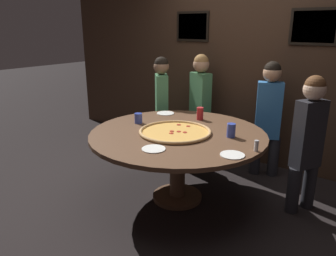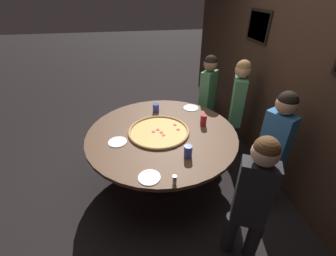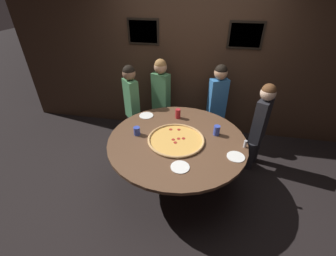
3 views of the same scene
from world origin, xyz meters
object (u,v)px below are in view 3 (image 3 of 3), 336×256
object	(u,v)px
drink_cup_near_right	(178,114)
drink_cup_far_right	(217,130)
diner_side_right	(260,123)
condiment_shaker	(245,144)
white_plate_right_side	(146,116)
white_plate_far_back	(236,157)
drink_cup_centre_back	(137,131)
diner_centre_back	(217,100)
dining_table	(177,146)
diner_far_left	(132,101)
diner_far_right	(161,95)
giant_pizza	(176,140)
white_plate_left_side	(180,167)

from	to	relation	value
drink_cup_near_right	drink_cup_far_right	bearing A→B (deg)	-31.01
diner_side_right	condiment_shaker	bearing A→B (deg)	3.27
drink_cup_near_right	diner_side_right	xyz separation A→B (m)	(1.17, 0.05, -0.05)
white_plate_right_side	condiment_shaker	size ratio (longest dim) A/B	2.17
white_plate_right_side	white_plate_far_back	bearing A→B (deg)	-29.79
diner_side_right	drink_cup_centre_back	bearing A→B (deg)	-43.00
white_plate_far_back	white_plate_right_side	bearing A→B (deg)	150.21
diner_centre_back	diner_side_right	world-z (taller)	diner_centre_back
dining_table	drink_cup_centre_back	world-z (taller)	drink_cup_centre_back
drink_cup_near_right	diner_side_right	bearing A→B (deg)	2.21
diner_side_right	diner_centre_back	bearing A→B (deg)	-105.39
drink_cup_near_right	diner_side_right	size ratio (longest dim) A/B	0.11
drink_cup_centre_back	diner_far_left	size ratio (longest dim) A/B	0.08
drink_cup_far_right	diner_far_right	size ratio (longest dim) A/B	0.09
giant_pizza	white_plate_right_side	distance (m)	0.76
giant_pizza	drink_cup_near_right	size ratio (longest dim) A/B	5.10
giant_pizza	white_plate_left_side	world-z (taller)	giant_pizza
white_plate_far_back	white_plate_left_side	size ratio (longest dim) A/B	0.98
white_plate_left_side	diner_side_right	bearing A→B (deg)	47.76
white_plate_left_side	diner_centre_back	distance (m)	1.69
dining_table	diner_far_right	size ratio (longest dim) A/B	1.25
giant_pizza	diner_far_right	bearing A→B (deg)	110.92
diner_far_right	diner_centre_back	bearing A→B (deg)	-159.02
dining_table	white_plate_left_side	bearing A→B (deg)	-77.61
diner_far_right	drink_cup_far_right	bearing A→B (deg)	156.56
diner_far_right	diner_centre_back	size ratio (longest dim) A/B	1.02
white_plate_far_back	diner_far_left	xyz separation A→B (m)	(-1.61, 1.08, 0.04)
drink_cup_near_right	dining_table	bearing A→B (deg)	-82.36
giant_pizza	condiment_shaker	world-z (taller)	condiment_shaker
drink_cup_near_right	diner_centre_back	world-z (taller)	diner_centre_back
condiment_shaker	diner_far_left	bearing A→B (deg)	153.13
dining_table	diner_side_right	size ratio (longest dim) A/B	1.31
giant_pizza	diner_far_left	size ratio (longest dim) A/B	0.53
white_plate_right_side	condiment_shaker	distance (m)	1.47
white_plate_right_side	diner_far_right	world-z (taller)	diner_far_right
dining_table	giant_pizza	bearing A→B (deg)	-102.16
drink_cup_centre_back	diner_far_left	bearing A→B (deg)	112.75
white_plate_far_back	diner_centre_back	bearing A→B (deg)	99.31
condiment_shaker	white_plate_left_side	bearing A→B (deg)	-145.37
drink_cup_near_right	drink_cup_centre_back	xyz separation A→B (m)	(-0.46, -0.53, -0.02)
drink_cup_near_right	white_plate_far_back	bearing A→B (deg)	-43.65
white_plate_left_side	diner_centre_back	bearing A→B (deg)	76.97
dining_table	diner_side_right	distance (m)	1.25
drink_cup_far_right	white_plate_right_side	bearing A→B (deg)	163.41
drink_cup_far_right	diner_far_right	distance (m)	1.35
diner_far_left	diner_centre_back	world-z (taller)	diner_centre_back
drink_cup_centre_back	dining_table	bearing A→B (deg)	0.18
drink_cup_near_right	diner_far_right	distance (m)	0.73
condiment_shaker	diner_centre_back	size ratio (longest dim) A/B	0.07
drink_cup_near_right	white_plate_far_back	size ratio (longest dim) A/B	0.69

